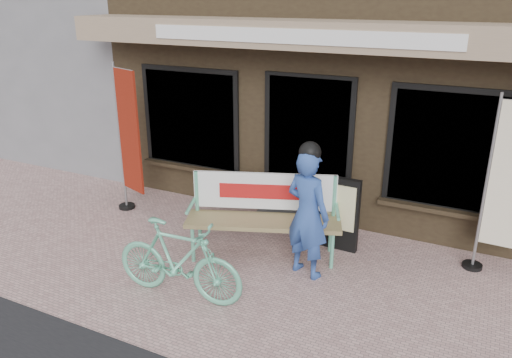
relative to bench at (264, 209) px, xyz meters
The scene contains 8 objects.
ground 1.00m from the bench, 80.72° to the right, with size 70.00×70.00×0.00m, color #BF9692.
storefront 4.82m from the bench, 88.29° to the left, with size 7.00×6.77×6.00m.
bench is the anchor object (origin of this frame).
person 0.76m from the bench, 19.80° to the right, with size 0.66×0.53×1.68m.
bicycle 1.42m from the bench, 106.87° to the right, with size 0.44×1.55×0.93m, color #62C19A.
nobori_red 2.46m from the bench, behind, with size 0.68×0.36×2.31m.
nobori_cream 2.91m from the bench, 15.83° to the left, with size 0.65×0.25×2.22m.
menu_stand 1.02m from the bench, 32.17° to the left, with size 0.51×0.13×1.01m.
Camera 1 is at (2.37, -4.57, 3.24)m, focal length 35.00 mm.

